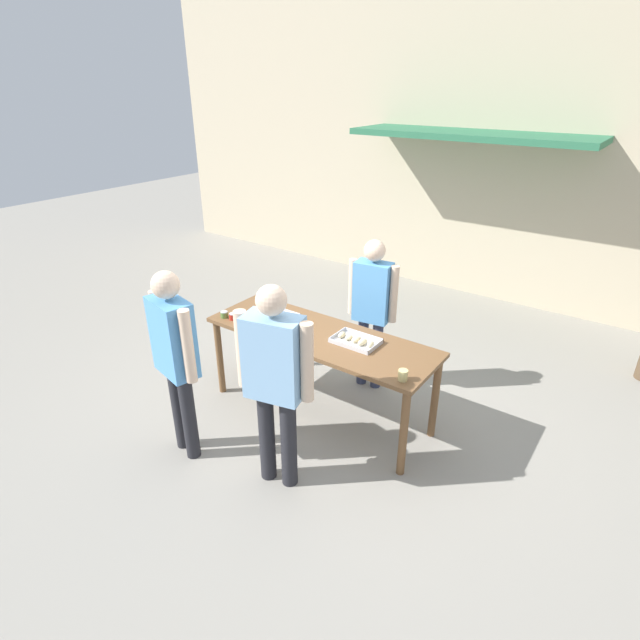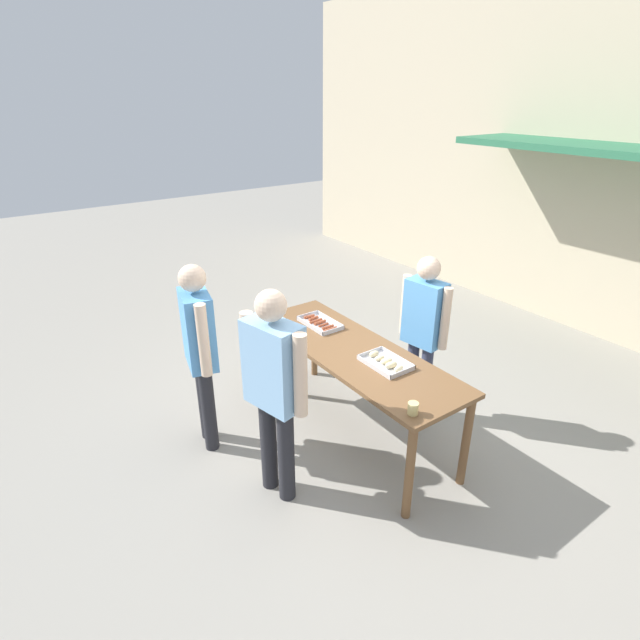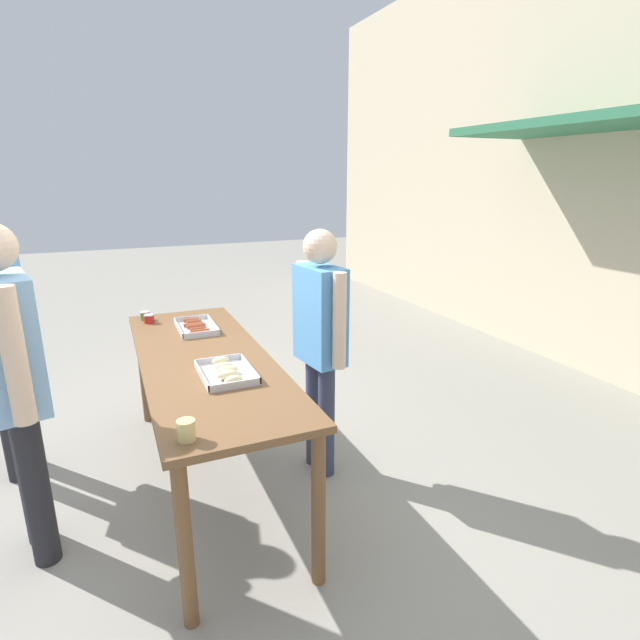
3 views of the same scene
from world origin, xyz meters
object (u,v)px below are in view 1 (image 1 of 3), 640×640
at_px(condiment_jar_mustard, 224,314).
at_px(beer_cup, 403,375).
at_px(food_tray_sausages, 275,315).
at_px(person_customer_holding_hotdog, 175,351).
at_px(person_customer_with_cup, 275,373).
at_px(condiment_jar_ketchup, 233,316).
at_px(food_tray_buns, 356,341).
at_px(person_server_behind_table, 372,302).

xyz_separation_m(condiment_jar_mustard, beer_cup, (2.01, 0.00, 0.01)).
relative_size(food_tray_sausages, person_customer_holding_hotdog, 0.26).
height_order(condiment_jar_mustard, beer_cup, beer_cup).
bearing_deg(person_customer_with_cup, condiment_jar_ketchup, -45.17).
height_order(food_tray_sausages, food_tray_buns, food_tray_buns).
xyz_separation_m(food_tray_sausages, condiment_jar_mustard, (-0.41, -0.32, 0.02)).
bearing_deg(condiment_jar_mustard, food_tray_sausages, 38.14).
relative_size(condiment_jar_mustard, person_server_behind_table, 0.05).
height_order(person_customer_holding_hotdog, person_customer_with_cup, person_customer_with_cup).
bearing_deg(condiment_jar_ketchup, person_customer_with_cup, -31.86).
xyz_separation_m(food_tray_sausages, person_server_behind_table, (0.74, 0.67, 0.10)).
distance_m(food_tray_buns, person_customer_holding_hotdog, 1.59).
bearing_deg(food_tray_buns, beer_cup, -26.52).
bearing_deg(condiment_jar_ketchup, beer_cup, -0.50).
bearing_deg(condiment_jar_mustard, food_tray_buns, 13.11).
distance_m(condiment_jar_ketchup, person_customer_with_cup, 1.39).
distance_m(person_customer_holding_hotdog, person_customer_with_cup, 0.93).
distance_m(condiment_jar_ketchup, person_server_behind_table, 1.42).
bearing_deg(condiment_jar_mustard, person_server_behind_table, 40.89).
relative_size(food_tray_sausages, person_server_behind_table, 0.27).
bearing_deg(person_server_behind_table, food_tray_buns, -79.11).
distance_m(beer_cup, person_server_behind_table, 1.31).
distance_m(food_tray_sausages, beer_cup, 1.63).
relative_size(person_customer_holding_hotdog, person_customer_with_cup, 0.98).
height_order(condiment_jar_mustard, condiment_jar_ketchup, same).
relative_size(food_tray_sausages, condiment_jar_mustard, 5.97).
xyz_separation_m(person_server_behind_table, person_customer_holding_hotdog, (-0.78, -1.90, 0.04)).
bearing_deg(food_tray_sausages, person_server_behind_table, 42.31).
bearing_deg(person_customer_with_cup, person_server_behind_table, -98.79).
xyz_separation_m(food_tray_sausages, food_tray_buns, (0.97, 0.00, 0.01)).
bearing_deg(food_tray_sausages, beer_cup, -11.18).
bearing_deg(condiment_jar_mustard, person_customer_with_cup, -29.12).
bearing_deg(beer_cup, person_customer_holding_hotdog, -150.84).
bearing_deg(condiment_jar_ketchup, condiment_jar_mustard, -169.99).
xyz_separation_m(beer_cup, person_server_behind_table, (-0.86, 0.99, 0.07)).
bearing_deg(person_server_behind_table, condiment_jar_mustard, -146.95).
bearing_deg(person_server_behind_table, person_customer_with_cup, -93.33).
distance_m(food_tray_sausages, person_customer_with_cup, 1.36).
distance_m(food_tray_buns, person_customer_with_cup, 1.04).
distance_m(condiment_jar_mustard, person_customer_holding_hotdog, 0.99).
relative_size(food_tray_buns, beer_cup, 4.58).
bearing_deg(person_customer_holding_hotdog, beer_cup, -138.15).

